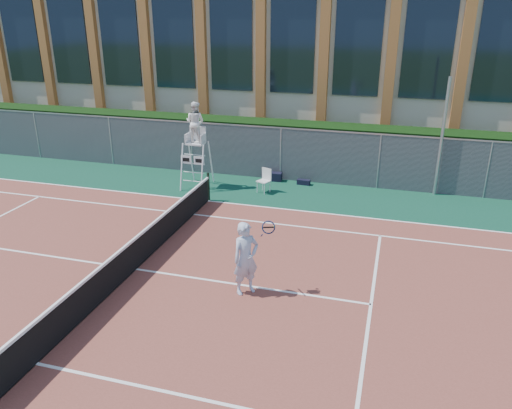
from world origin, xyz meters
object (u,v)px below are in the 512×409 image
(umpire_chair, at_px, (195,125))
(plastic_chair, at_px, (265,178))
(tennis_player, at_px, (246,258))
(steel_pole, at_px, (442,138))

(umpire_chair, bearing_deg, plastic_chair, 1.59)
(umpire_chair, bearing_deg, tennis_player, -59.41)
(steel_pole, xyz_separation_m, plastic_chair, (-6.43, -1.58, -1.68))
(plastic_chair, relative_size, tennis_player, 0.50)
(steel_pole, relative_size, tennis_player, 2.36)
(plastic_chair, bearing_deg, tennis_player, -78.49)
(steel_pole, bearing_deg, umpire_chair, -169.86)
(steel_pole, height_order, plastic_chair, steel_pole)
(plastic_chair, bearing_deg, umpire_chair, -178.41)
(umpire_chair, bearing_deg, steel_pole, 10.14)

